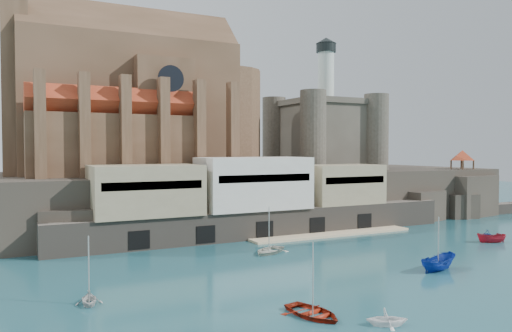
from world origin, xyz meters
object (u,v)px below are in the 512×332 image
Objects in this scene: castle_keep at (323,131)px; boat_0 at (313,316)px; church at (140,107)px; boat_2 at (438,271)px; boat_1 at (387,325)px; pavilion at (462,157)px.

castle_keep is 70.45m from boat_0.
boat_2 is (22.97, -49.51, -22.13)m from church.
boat_2 is (18.00, 11.40, 0.00)m from boat_1.
pavilion is at bearing -30.18° from castle_keep.
church is 7.34× the size of pavilion.
boat_0 is (0.84, -56.25, -22.13)m from church.
boat_2 reaches higher than boat_1.
castle_keep is at bearing 44.69° from boat_0.
pavilion reaches higher than boat_0.
boat_1 is at bearing -143.62° from pavilion.
boat_1 is at bearing -120.37° from castle_keep.
castle_keep reaches higher than pavilion.
boat_0 is (-65.29, -40.40, -12.73)m from pavilion.
boat_2 is at bearing -65.12° from church.
pavilion reaches higher than boat_2.
pavilion is at bearing 21.80° from boat_0.
boat_2 is (-17.24, -48.74, -18.31)m from castle_keep.
castle_keep is at bearing -29.80° from boat_2.
boat_2 is (-43.16, -33.66, -12.73)m from pavilion.
church reaches higher than pavilion.
pavilion is (25.92, -15.08, -5.59)m from castle_keep.
church is 40.39m from castle_keep.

